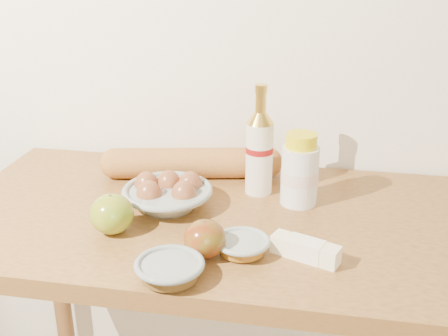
{
  "coord_description": "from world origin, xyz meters",
  "views": [
    {
      "loc": [
        0.19,
        0.14,
        1.45
      ],
      "look_at": [
        0.0,
        1.15,
        1.02
      ],
      "focal_mm": 45.0,
      "sensor_mm": 36.0,
      "label": 1
    }
  ],
  "objects_px": {
    "bourbon_bottle": "(259,150)",
    "baguette": "(191,163)",
    "egg_bowl": "(168,194)",
    "table": "(226,265)",
    "cream_bottle": "(300,172)"
  },
  "relations": [
    {
      "from": "table",
      "to": "cream_bottle",
      "type": "bearing_deg",
      "value": 30.84
    },
    {
      "from": "bourbon_bottle",
      "to": "baguette",
      "type": "height_order",
      "value": "bourbon_bottle"
    },
    {
      "from": "bourbon_bottle",
      "to": "baguette",
      "type": "bearing_deg",
      "value": 166.01
    },
    {
      "from": "bourbon_bottle",
      "to": "baguette",
      "type": "relative_size",
      "value": 0.56
    },
    {
      "from": "egg_bowl",
      "to": "cream_bottle",
      "type": "bearing_deg",
      "value": 13.61
    },
    {
      "from": "bourbon_bottle",
      "to": "egg_bowl",
      "type": "height_order",
      "value": "bourbon_bottle"
    },
    {
      "from": "egg_bowl",
      "to": "table",
      "type": "bearing_deg",
      "value": -8.18
    },
    {
      "from": "bourbon_bottle",
      "to": "egg_bowl",
      "type": "bearing_deg",
      "value": -146.0
    },
    {
      "from": "cream_bottle",
      "to": "baguette",
      "type": "xyz_separation_m",
      "value": [
        -0.27,
        0.1,
        -0.04
      ]
    },
    {
      "from": "table",
      "to": "egg_bowl",
      "type": "relative_size",
      "value": 5.19
    },
    {
      "from": "egg_bowl",
      "to": "baguette",
      "type": "height_order",
      "value": "baguette"
    },
    {
      "from": "table",
      "to": "baguette",
      "type": "xyz_separation_m",
      "value": [
        -0.12,
        0.18,
        0.16
      ]
    },
    {
      "from": "egg_bowl",
      "to": "baguette",
      "type": "relative_size",
      "value": 0.51
    },
    {
      "from": "egg_bowl",
      "to": "bourbon_bottle",
      "type": "bearing_deg",
      "value": 30.19
    },
    {
      "from": "cream_bottle",
      "to": "egg_bowl",
      "type": "relative_size",
      "value": 0.7
    }
  ]
}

